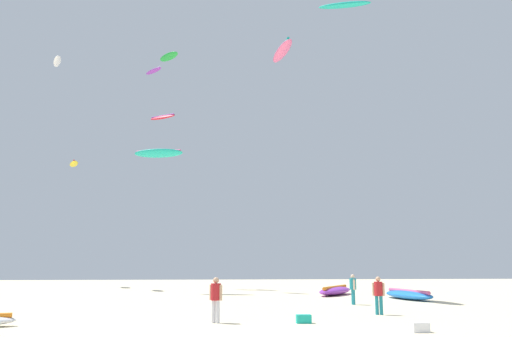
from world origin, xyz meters
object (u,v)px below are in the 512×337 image
object	(u,v)px
kite_aloft_3	(169,57)
person_left	(353,287)
person_foreground	(216,296)
kite_aloft_7	(345,5)
kite_aloft_6	(74,164)
kite_grounded_mid	(335,291)
kite_aloft_0	(154,71)
kite_grounded_far	(408,295)
kite_aloft_1	(282,51)
person_right	(379,292)
cooler_box	(420,327)
gear_bag	(304,319)
kite_aloft_5	(163,117)
kite_aloft_8	(158,153)
kite_aloft_2	(57,61)

from	to	relation	value
kite_aloft_3	person_left	bearing A→B (deg)	-53.97
person_foreground	kite_aloft_3	world-z (taller)	kite_aloft_3
kite_aloft_7	kite_aloft_6	bearing A→B (deg)	143.71
person_foreground	kite_grounded_mid	world-z (taller)	person_foreground
person_foreground	kite_aloft_0	distance (m)	36.69
kite_grounded_far	kite_aloft_7	xyz separation A→B (m)	(-2.57, 3.44, 21.30)
kite_aloft_1	kite_aloft_7	world-z (taller)	kite_aloft_7
person_right	kite_grounded_mid	size ratio (longest dim) A/B	0.30
cooler_box	kite_aloft_3	xyz separation A→B (m)	(-11.05, 28.12, 20.58)
person_left	gear_bag	xyz separation A→B (m)	(-4.30, -8.71, -0.80)
kite_aloft_6	kite_aloft_1	bearing A→B (deg)	-45.50
kite_aloft_5	kite_aloft_8	xyz separation A→B (m)	(0.54, -7.96, -5.24)
kite_aloft_8	person_left	bearing A→B (deg)	-46.17
cooler_box	gear_bag	size ratio (longest dim) A/B	1.00
person_left	kite_aloft_1	xyz separation A→B (m)	(-3.06, 5.55, 16.05)
kite_aloft_5	kite_aloft_8	bearing A→B (deg)	-86.11
kite_grounded_mid	kite_aloft_1	distance (m)	17.46
person_foreground	cooler_box	xyz separation A→B (m)	(6.74, -3.31, -0.84)
person_right	kite_aloft_7	bearing A→B (deg)	15.90
person_foreground	kite_aloft_6	xyz separation A→B (m)	(-14.33, 33.15, 11.23)
person_left	kite_aloft_7	bearing A→B (deg)	-108.56
gear_bag	cooler_box	bearing A→B (deg)	-41.14
kite_aloft_6	person_left	bearing A→B (deg)	-48.45
kite_aloft_3	kite_aloft_6	world-z (taller)	kite_aloft_3
person_left	cooler_box	world-z (taller)	person_left
kite_grounded_far	kite_aloft_5	size ratio (longest dim) A/B	1.84
person_right	kite_aloft_3	world-z (taller)	kite_aloft_3
kite_aloft_0	kite_grounded_mid	bearing A→B (deg)	-40.93
kite_aloft_8	kite_aloft_2	bearing A→B (deg)	141.77
person_left	person_right	bearing A→B (deg)	82.96
kite_grounded_far	kite_aloft_0	size ratio (longest dim) A/B	2.08
kite_grounded_far	kite_aloft_6	size ratio (longest dim) A/B	1.72
person_left	kite_aloft_0	xyz separation A→B (m)	(-13.91, 21.59, 20.30)
kite_aloft_0	kite_aloft_6	distance (m)	12.52
kite_grounded_mid	cooler_box	world-z (taller)	kite_grounded_mid
kite_aloft_1	kite_aloft_2	world-z (taller)	kite_aloft_2
kite_aloft_3	kite_aloft_7	size ratio (longest dim) A/B	0.63
kite_aloft_7	kite_aloft_1	bearing A→B (deg)	-161.85
kite_aloft_5	kite_aloft_2	bearing A→B (deg)	175.68
person_left	kite_aloft_0	world-z (taller)	kite_aloft_0
cooler_box	kite_aloft_8	world-z (taller)	kite_aloft_8
kite_aloft_6	gear_bag	bearing A→B (deg)	-62.18
kite_aloft_1	kite_grounded_mid	bearing A→B (deg)	37.27
person_right	cooler_box	distance (m)	6.00
kite_grounded_mid	kite_aloft_0	xyz separation A→B (m)	(-14.92, 12.94, 20.94)
kite_aloft_0	kite_aloft_1	world-z (taller)	kite_aloft_0
kite_aloft_3	kite_aloft_7	xyz separation A→B (m)	(13.95, -9.25, 0.86)
person_right	kite_aloft_3	size ratio (longest dim) A/B	0.65
kite_aloft_0	kite_aloft_8	bearing A→B (deg)	-79.23
gear_bag	kite_aloft_0	xyz separation A→B (m)	(-9.61, 30.30, 21.10)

